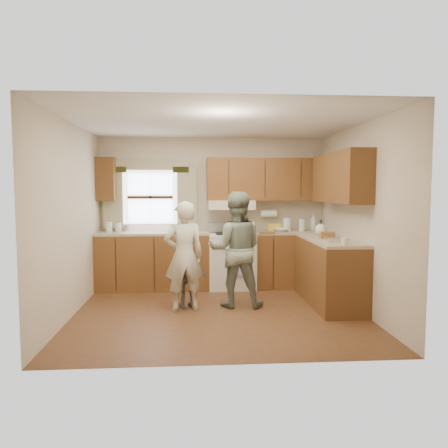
{
  "coord_description": "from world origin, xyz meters",
  "views": [
    {
      "loc": [
        -0.33,
        -5.71,
        1.66
      ],
      "look_at": [
        0.1,
        0.4,
        1.15
      ],
      "focal_mm": 35.0,
      "sensor_mm": 36.0,
      "label": 1
    }
  ],
  "objects": [
    {
      "name": "woman_right",
      "position": [
        0.26,
        0.3,
        0.8
      ],
      "size": [
        0.84,
        0.68,
        1.61
      ],
      "primitive_type": "imported",
      "rotation": [
        0.0,
        0.0,
        3.04
      ],
      "color": "#273E31",
      "rests_on": "ground"
    },
    {
      "name": "child",
      "position": [
        -0.42,
        0.26,
        0.44
      ],
      "size": [
        0.55,
        0.35,
        0.87
      ],
      "primitive_type": "imported",
      "rotation": [
        0.0,
        0.0,
        3.42
      ],
      "color": "slate",
      "rests_on": "ground"
    },
    {
      "name": "room",
      "position": [
        0.0,
        0.0,
        1.25
      ],
      "size": [
        3.8,
        3.8,
        3.8
      ],
      "color": "#4D2E18",
      "rests_on": "ground"
    },
    {
      "name": "stove",
      "position": [
        0.3,
        1.44,
        0.47
      ],
      "size": [
        0.76,
        0.67,
        1.07
      ],
      "color": "silver",
      "rests_on": "ground"
    },
    {
      "name": "kitchen_fixtures",
      "position": [
        0.61,
        1.08,
        0.84
      ],
      "size": [
        3.8,
        2.25,
        2.15
      ],
      "color": "#41210E",
      "rests_on": "ground"
    },
    {
      "name": "woman_left",
      "position": [
        -0.46,
        0.14,
        0.74
      ],
      "size": [
        0.6,
        0.45,
        1.48
      ],
      "primitive_type": "imported",
      "rotation": [
        0.0,
        0.0,
        3.34
      ],
      "color": "beige",
      "rests_on": "ground"
    }
  ]
}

